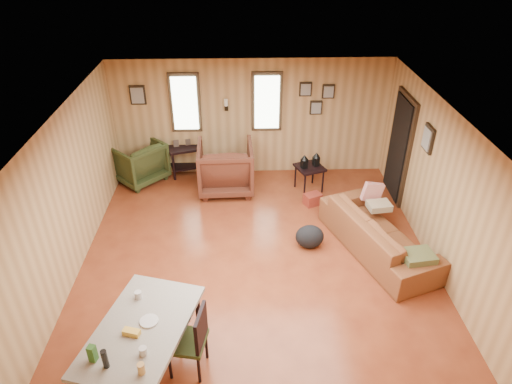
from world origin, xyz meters
TOP-DOWN VIEW (x-y plane):
  - room at (0.17, 0.27)m, footprint 5.54×6.04m
  - sofa at (1.96, 0.23)m, footprint 1.41×2.37m
  - recliner_brown at (-0.53, 2.25)m, footprint 1.08×1.02m
  - recliner_green at (-2.30, 2.68)m, footprint 1.23×1.23m
  - end_table at (-1.42, 2.94)m, footprint 0.75×0.71m
  - side_table at (1.11, 2.18)m, footprint 0.64×0.64m
  - cooler at (1.11, 1.64)m, footprint 0.37×0.33m
  - backpack at (0.88, 0.36)m, footprint 0.55×0.47m
  - sofa_pillows at (2.19, 0.20)m, footprint 0.70×1.94m
  - dining_table at (-1.36, -2.04)m, footprint 1.34×1.77m
  - dining_chair at (-0.81, -1.96)m, footprint 0.50×0.50m

SIDE VIEW (x-z plane):
  - cooler at x=1.11m, z-range 0.00..0.22m
  - backpack at x=0.88m, z-range 0.00..0.40m
  - end_table at x=-1.42m, z-range 0.05..0.83m
  - sofa at x=1.96m, z-range 0.00..0.89m
  - recliner_green at x=-2.30m, z-range 0.00..0.92m
  - sofa_pillows at x=2.19m, z-range 0.31..0.71m
  - dining_chair at x=-0.81m, z-range 0.06..1.01m
  - recliner_brown at x=-0.53m, z-range 0.00..1.08m
  - side_table at x=1.11m, z-range 0.14..0.94m
  - dining_table at x=-1.36m, z-range 0.21..1.25m
  - room at x=0.17m, z-range -0.02..2.43m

